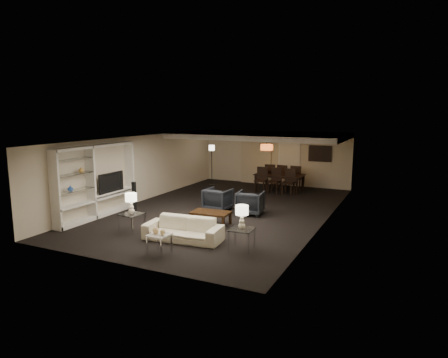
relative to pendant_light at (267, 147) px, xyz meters
name	(u,v)px	position (x,y,z in m)	size (l,w,h in m)	color
floor	(224,210)	(-0.30, -3.50, -1.92)	(11.00, 11.00, 0.00)	black
ceiling	(224,138)	(-0.30, -3.50, 0.58)	(7.00, 11.00, 0.02)	silver
wall_back	(275,158)	(-0.30, 2.00, -0.67)	(7.00, 0.02, 2.50)	beige
wall_front	(117,210)	(-0.30, -9.00, -0.67)	(7.00, 0.02, 2.50)	beige
wall_left	(141,168)	(-3.80, -3.50, -0.67)	(0.02, 11.00, 2.50)	beige
wall_right	(327,183)	(3.20, -3.50, -0.67)	(0.02, 11.00, 2.50)	beige
ceiling_soffit	(260,136)	(-0.30, 0.00, 0.48)	(7.00, 4.00, 0.20)	silver
curtains	(256,158)	(-1.20, 1.92, -0.72)	(1.50, 0.12, 2.40)	beige
door	(289,163)	(0.40, 1.97, -0.87)	(0.90, 0.05, 2.10)	silver
painting	(320,154)	(1.80, 1.96, -0.37)	(0.95, 0.04, 0.65)	#142D38
media_unit	(97,182)	(-3.61, -6.10, -0.74)	(0.38, 3.40, 2.35)	white
pendant_light	(267,147)	(0.00, 0.00, 0.00)	(0.52, 0.52, 0.24)	#D8591E
sofa	(183,229)	(0.13, -6.94, -1.61)	(2.10, 0.82, 0.61)	beige
coffee_table	(211,218)	(0.13, -5.34, -1.71)	(1.15, 0.67, 0.41)	black
armchair_left	(218,199)	(-0.47, -3.64, -1.53)	(0.83, 0.86, 0.78)	black
armchair_right	(250,203)	(0.73, -3.64, -1.53)	(0.83, 0.86, 0.78)	black
side_table_left	(132,223)	(-1.57, -6.94, -1.65)	(0.58, 0.58, 0.54)	silver
side_table_right	(242,239)	(1.83, -6.94, -1.65)	(0.58, 0.58, 0.54)	white
table_lamp_left	(131,204)	(-1.57, -6.94, -1.09)	(0.33, 0.33, 0.59)	#F4E4CE
table_lamp_right	(242,217)	(1.83, -6.94, -1.09)	(0.33, 0.33, 0.59)	beige
marble_table	(159,244)	(0.13, -8.04, -1.68)	(0.48, 0.48, 0.48)	silver
gold_gourd_a	(156,231)	(0.03, -8.04, -1.36)	(0.15, 0.15, 0.15)	#E5B979
gold_gourd_b	(163,232)	(0.23, -8.04, -1.37)	(0.13, 0.13, 0.13)	#E9C37B
television	(109,182)	(-3.58, -5.58, -0.84)	(0.15, 1.13, 0.65)	black
vase_blue	(70,188)	(-3.61, -7.20, -0.77)	(0.17, 0.17, 0.18)	blue
vase_amber	(81,170)	(-3.61, -6.72, -0.27)	(0.17, 0.17, 0.17)	gold
floor_speaker	(134,196)	(-3.05, -4.94, -1.41)	(0.11, 0.11, 1.02)	black
dining_table	(279,183)	(0.39, 0.59, -1.56)	(2.04, 1.14, 0.72)	black
chair_nl	(261,180)	(-0.21, -0.06, -1.39)	(0.49, 0.49, 1.06)	black
chair_nm	(274,181)	(0.39, -0.06, -1.39)	(0.49, 0.49, 1.06)	black
chair_nr	(288,182)	(0.99, -0.06, -1.39)	(0.49, 0.49, 1.06)	black
chair_fl	(271,176)	(-0.21, 1.24, -1.39)	(0.49, 0.49, 1.06)	black
chair_fm	(284,176)	(0.39, 1.24, -1.39)	(0.49, 0.49, 1.06)	black
chair_fr	(297,177)	(0.99, 1.24, -1.39)	(0.49, 0.49, 1.06)	black
floor_lamp	(212,165)	(-2.87, 0.57, -0.99)	(0.27, 0.27, 1.86)	black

